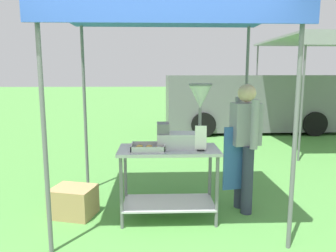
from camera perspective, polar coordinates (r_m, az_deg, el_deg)
The scene contains 10 objects.
ground_plane at distance 8.58m, azimuth -2.43°, elevation -2.39°, with size 70.00×70.00×0.00m, color #519342.
stall_canopy at distance 3.82m, azimuth 0.06°, elevation 18.26°, with size 2.56×1.93×2.44m.
donut_cart at distance 3.84m, azimuth 0.11°, elevation -7.72°, with size 1.17×0.58×0.87m.
donut_tray at distance 3.69m, azimuth -3.44°, elevation -3.96°, with size 0.38×0.31×0.07m.
donut_fryer at distance 3.74m, azimuth 3.33°, elevation 0.44°, with size 0.63×0.28×0.75m.
menu_sign at distance 3.65m, azimuth 5.82°, elevation -2.48°, with size 0.13×0.05×0.29m.
vendor at distance 4.11m, azimuth 13.42°, elevation -2.64°, with size 0.46×0.54×1.61m.
supply_crate at distance 4.22m, azimuth -16.39°, elevation -12.71°, with size 0.58×0.51×0.36m.
van_grey at distance 10.15m, azimuth 14.24°, elevation 4.15°, with size 5.09×2.14×1.69m.
neighbour_tent at distance 8.66m, azimuth 27.07°, elevation 13.14°, with size 2.74×3.13×2.55m.
Camera 1 is at (0.06, -2.40, 1.73)m, focal length 34.38 mm.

